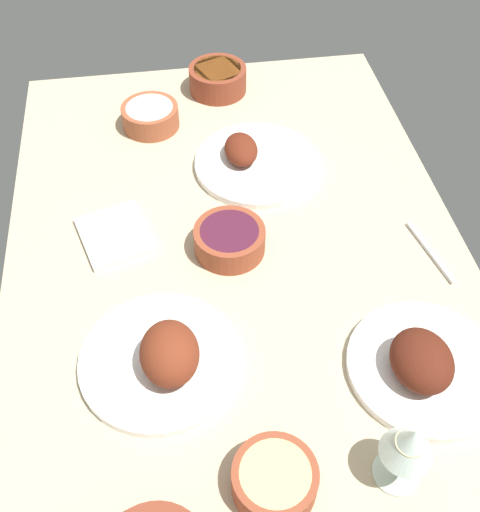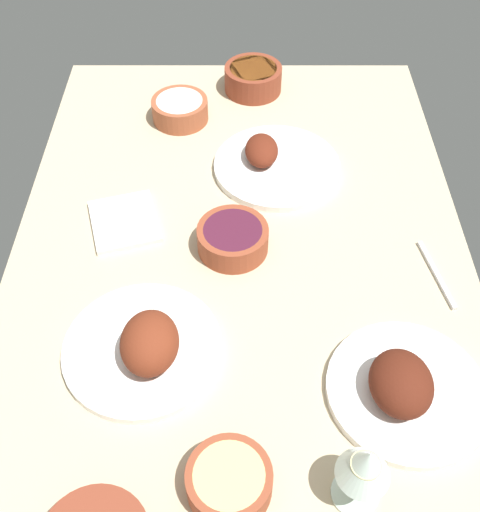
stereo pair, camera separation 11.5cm
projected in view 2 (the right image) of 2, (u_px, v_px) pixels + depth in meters
The scene contains 11 objects.
dining_table at pixel (240, 269), 118.58cm from camera, with size 140.00×90.00×4.00cm, color #C6B28E.
plate_far_side at pixel (273, 163), 134.34cm from camera, with size 27.95×27.95×6.41cm.
plate_near_viewer at pixel (404, 388), 96.39cm from camera, with size 26.09×26.09×8.59cm.
plate_center_main at pixel (145, 346), 101.27cm from camera, with size 27.13×27.13×9.46cm.
bowl_soup at pixel (253, 78), 153.03cm from camera, with size 14.40×14.40×6.41cm.
bowl_cream at pixel (180, 109), 145.24cm from camera, with size 13.41×13.41×5.34cm.
bowl_potatoes at pixel (229, 481), 86.46cm from camera, with size 12.50×12.50×5.03cm.
bowl_onions at pixel (232, 238), 117.46cm from camera, with size 13.89×13.89×5.27cm.
wine_glass at pixel (365, 467), 80.50cm from camera, with size 7.60×7.60×14.00cm.
folded_napkin at pixel (124, 222), 123.59cm from camera, with size 14.80×13.02×1.20cm, color white.
fork_loose at pixel (436, 274), 114.69cm from camera, with size 16.58×0.90×0.80cm, color silver.
Camera 2 is at (76.19, 0.06, 92.91)cm, focal length 42.62 mm.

